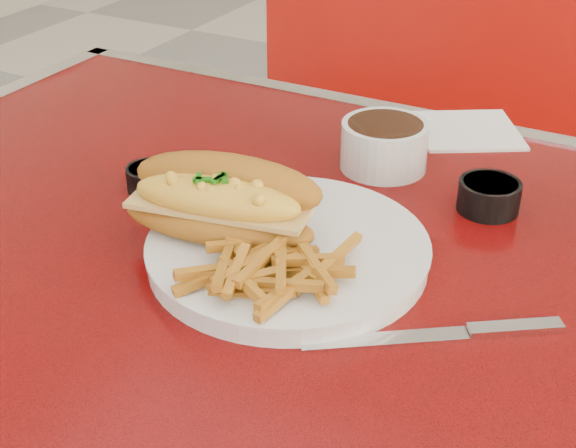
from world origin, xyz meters
The scene contains 11 objects.
diner_table centered at (0.00, 0.00, 0.61)m, with size 1.23×0.83×0.77m.
booth_bench_far centered at (0.00, 0.81, 0.29)m, with size 1.20×0.51×0.90m.
dinner_plate centered at (-0.03, 0.00, 0.78)m, with size 0.34×0.34×0.02m.
mac_hoagie centered at (-0.10, -0.02, 0.82)m, with size 0.20×0.12×0.08m.
fries_pile centered at (-0.02, -0.07, 0.80)m, with size 0.11×0.10×0.03m, color #C58021, non-canonical shape.
fork centered at (0.03, -0.01, 0.79)m, with size 0.03×0.15×0.00m.
gravy_ramekin centered at (-0.03, 0.23, 0.80)m, with size 0.13×0.13×0.06m.
sauce_cup_left centered at (-0.24, 0.05, 0.78)m, with size 0.07×0.07×0.03m.
sauce_cup_right centered at (0.11, 0.18, 0.79)m, with size 0.09×0.09×0.03m.
knife centered at (0.15, -0.04, 0.77)m, with size 0.19×0.14×0.01m.
paper_napkin centered at (0.03, 0.37, 0.77)m, with size 0.12×0.12×0.00m, color silver.
Camera 1 is at (0.27, -0.57, 1.19)m, focal length 50.00 mm.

